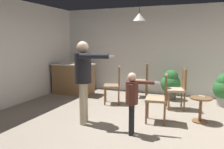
{
  "coord_description": "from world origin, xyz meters",
  "views": [
    {
      "loc": [
        1.35,
        -4.0,
        1.67
      ],
      "look_at": [
        -0.33,
        0.18,
        1.0
      ],
      "focal_mm": 36.96,
      "sensor_mm": 36.0,
      "label": 1
    }
  ],
  "objects_px": {
    "person_adult": "(84,73)",
    "spare_remote_on_table": "(202,97)",
    "dining_chair_spare": "(143,79)",
    "person_child": "(132,97)",
    "dining_chair_near_wall": "(115,83)",
    "side_table_by_couch": "(201,107)",
    "potted_plant_by_wall": "(171,83)",
    "dining_chair_by_counter": "(179,87)",
    "dining_chair_centre_back": "(160,96)",
    "potted_plant_corner": "(224,88)",
    "kitchen_counter": "(73,79)"
  },
  "relations": [
    {
      "from": "person_child",
      "to": "dining_chair_spare",
      "type": "height_order",
      "value": "person_child"
    },
    {
      "from": "side_table_by_couch",
      "to": "potted_plant_by_wall",
      "type": "height_order",
      "value": "potted_plant_by_wall"
    },
    {
      "from": "kitchen_counter",
      "to": "dining_chair_spare",
      "type": "height_order",
      "value": "dining_chair_spare"
    },
    {
      "from": "side_table_by_couch",
      "to": "potted_plant_by_wall",
      "type": "xyz_separation_m",
      "value": [
        -0.83,
        1.67,
        0.14
      ]
    },
    {
      "from": "dining_chair_near_wall",
      "to": "dining_chair_centre_back",
      "type": "height_order",
      "value": "same"
    },
    {
      "from": "dining_chair_near_wall",
      "to": "dining_chair_spare",
      "type": "bearing_deg",
      "value": -47.57
    },
    {
      "from": "person_adult",
      "to": "dining_chair_spare",
      "type": "height_order",
      "value": "person_adult"
    },
    {
      "from": "person_adult",
      "to": "dining_chair_by_counter",
      "type": "height_order",
      "value": "person_adult"
    },
    {
      "from": "kitchen_counter",
      "to": "potted_plant_by_wall",
      "type": "height_order",
      "value": "kitchen_counter"
    },
    {
      "from": "kitchen_counter",
      "to": "dining_chair_by_counter",
      "type": "relative_size",
      "value": 1.26
    },
    {
      "from": "person_adult",
      "to": "person_child",
      "type": "height_order",
      "value": "person_adult"
    },
    {
      "from": "dining_chair_near_wall",
      "to": "dining_chair_spare",
      "type": "height_order",
      "value": "same"
    },
    {
      "from": "dining_chair_spare",
      "to": "spare_remote_on_table",
      "type": "bearing_deg",
      "value": -143.86
    },
    {
      "from": "dining_chair_by_counter",
      "to": "potted_plant_by_wall",
      "type": "height_order",
      "value": "dining_chair_by_counter"
    },
    {
      "from": "dining_chair_spare",
      "to": "spare_remote_on_table",
      "type": "height_order",
      "value": "dining_chair_spare"
    },
    {
      "from": "side_table_by_couch",
      "to": "dining_chair_near_wall",
      "type": "height_order",
      "value": "dining_chair_near_wall"
    },
    {
      "from": "person_adult",
      "to": "potted_plant_by_wall",
      "type": "relative_size",
      "value": 1.96
    },
    {
      "from": "dining_chair_centre_back",
      "to": "dining_chair_spare",
      "type": "relative_size",
      "value": 1.0
    },
    {
      "from": "side_table_by_couch",
      "to": "spare_remote_on_table",
      "type": "relative_size",
      "value": 4.0
    },
    {
      "from": "person_child",
      "to": "dining_chair_centre_back",
      "type": "bearing_deg",
      "value": 149.46
    },
    {
      "from": "spare_remote_on_table",
      "to": "person_child",
      "type": "bearing_deg",
      "value": -135.36
    },
    {
      "from": "kitchen_counter",
      "to": "person_child",
      "type": "distance_m",
      "value": 3.58
    },
    {
      "from": "dining_chair_by_counter",
      "to": "spare_remote_on_table",
      "type": "relative_size",
      "value": 7.69
    },
    {
      "from": "person_child",
      "to": "dining_chair_spare",
      "type": "relative_size",
      "value": 1.11
    },
    {
      "from": "dining_chair_by_counter",
      "to": "dining_chair_spare",
      "type": "xyz_separation_m",
      "value": [
        -1.11,
        0.85,
        0.0
      ]
    },
    {
      "from": "potted_plant_by_wall",
      "to": "spare_remote_on_table",
      "type": "height_order",
      "value": "potted_plant_by_wall"
    },
    {
      "from": "person_child",
      "to": "dining_chair_near_wall",
      "type": "xyz_separation_m",
      "value": [
        -1.03,
        1.79,
        -0.15
      ]
    },
    {
      "from": "dining_chair_by_counter",
      "to": "dining_chair_near_wall",
      "type": "relative_size",
      "value": 1.0
    },
    {
      "from": "person_child",
      "to": "potted_plant_by_wall",
      "type": "bearing_deg",
      "value": 166.48
    },
    {
      "from": "side_table_by_couch",
      "to": "dining_chair_spare",
      "type": "xyz_separation_m",
      "value": [
        -1.63,
        1.64,
        0.22
      ]
    },
    {
      "from": "dining_chair_spare",
      "to": "potted_plant_by_wall",
      "type": "distance_m",
      "value": 0.8
    },
    {
      "from": "spare_remote_on_table",
      "to": "dining_chair_by_counter",
      "type": "bearing_deg",
      "value": 123.64
    },
    {
      "from": "dining_chair_spare",
      "to": "potted_plant_corner",
      "type": "relative_size",
      "value": 1.21
    },
    {
      "from": "person_adult",
      "to": "spare_remote_on_table",
      "type": "relative_size",
      "value": 12.71
    },
    {
      "from": "person_adult",
      "to": "dining_chair_spare",
      "type": "xyz_separation_m",
      "value": [
        0.55,
        2.58,
        -0.48
      ]
    },
    {
      "from": "dining_chair_spare",
      "to": "potted_plant_by_wall",
      "type": "xyz_separation_m",
      "value": [
        0.79,
        0.04,
        -0.08
      ]
    },
    {
      "from": "dining_chair_centre_back",
      "to": "side_table_by_couch",
      "type": "bearing_deg",
      "value": -75.82
    },
    {
      "from": "side_table_by_couch",
      "to": "dining_chair_centre_back",
      "type": "bearing_deg",
      "value": -157.72
    },
    {
      "from": "side_table_by_couch",
      "to": "spare_remote_on_table",
      "type": "distance_m",
      "value": 0.21
    },
    {
      "from": "person_adult",
      "to": "potted_plant_corner",
      "type": "bearing_deg",
      "value": 120.26
    },
    {
      "from": "person_adult",
      "to": "dining_chair_centre_back",
      "type": "bearing_deg",
      "value": 102.12
    },
    {
      "from": "kitchen_counter",
      "to": "dining_chair_centre_back",
      "type": "relative_size",
      "value": 1.26
    },
    {
      "from": "person_child",
      "to": "spare_remote_on_table",
      "type": "distance_m",
      "value": 1.6
    },
    {
      "from": "potted_plant_by_wall",
      "to": "spare_remote_on_table",
      "type": "xyz_separation_m",
      "value": [
        0.84,
        -1.68,
        0.07
      ]
    },
    {
      "from": "person_child",
      "to": "spare_remote_on_table",
      "type": "xyz_separation_m",
      "value": [
        1.13,
        1.12,
        -0.15
      ]
    },
    {
      "from": "dining_chair_near_wall",
      "to": "spare_remote_on_table",
      "type": "bearing_deg",
      "value": -126.92
    },
    {
      "from": "side_table_by_couch",
      "to": "potted_plant_corner",
      "type": "xyz_separation_m",
      "value": [
        0.52,
        1.5,
        0.13
      ]
    },
    {
      "from": "dining_chair_near_wall",
      "to": "potted_plant_corner",
      "type": "relative_size",
      "value": 1.21
    },
    {
      "from": "side_table_by_couch",
      "to": "dining_chair_by_counter",
      "type": "distance_m",
      "value": 0.96
    },
    {
      "from": "side_table_by_couch",
      "to": "potted_plant_corner",
      "type": "height_order",
      "value": "potted_plant_corner"
    }
  ]
}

